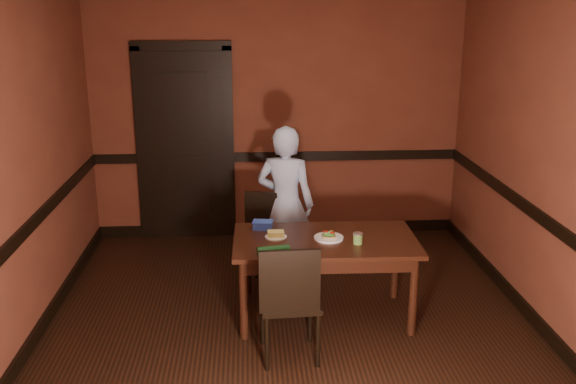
{
  "coord_description": "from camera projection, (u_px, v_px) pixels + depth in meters",
  "views": [
    {
      "loc": [
        -0.31,
        -4.64,
        2.53
      ],
      "look_at": [
        0.0,
        0.35,
        1.05
      ],
      "focal_mm": 40.0,
      "sensor_mm": 36.0,
      "label": 1
    }
  ],
  "objects": [
    {
      "name": "dado_back",
      "position": [
        277.0,
        157.0,
        7.07
      ],
      "size": [
        4.0,
        0.03,
        0.1
      ],
      "primitive_type": "cube",
      "color": "black",
      "rests_on": "ground"
    },
    {
      "name": "dado_left",
      "position": [
        27.0,
        229.0,
        4.81
      ],
      "size": [
        0.03,
        4.5,
        0.1
      ],
      "primitive_type": "cube",
      "color": "black",
      "rests_on": "ground"
    },
    {
      "name": "sauce_jar",
      "position": [
        358.0,
        238.0,
        5.07
      ],
      "size": [
        0.08,
        0.08,
        0.09
      ],
      "rotation": [
        0.0,
        0.0,
        -0.07
      ],
      "color": "#62903D",
      "rests_on": "dining_table"
    },
    {
      "name": "wall_left",
      "position": [
        18.0,
        171.0,
        4.68
      ],
      "size": [
        0.02,
        4.5,
        2.7
      ],
      "primitive_type": "cube",
      "color": "brown",
      "rests_on": "ground"
    },
    {
      "name": "wall_back",
      "position": [
        277.0,
        116.0,
        6.95
      ],
      "size": [
        4.0,
        0.02,
        2.7
      ],
      "primitive_type": "cube",
      "color": "brown",
      "rests_on": "ground"
    },
    {
      "name": "door",
      "position": [
        185.0,
        141.0,
        6.93
      ],
      "size": [
        1.05,
        0.07,
        2.2
      ],
      "color": "black",
      "rests_on": "ground"
    },
    {
      "name": "food_tub",
      "position": [
        263.0,
        225.0,
        5.4
      ],
      "size": [
        0.18,
        0.14,
        0.07
      ],
      "rotation": [
        0.0,
        0.0,
        -0.16
      ],
      "color": "blue",
      "rests_on": "dining_table"
    },
    {
      "name": "floor",
      "position": [
        291.0,
        329.0,
        5.18
      ],
      "size": [
        4.0,
        4.5,
        0.01
      ],
      "primitive_type": "cube",
      "color": "black",
      "rests_on": "ground"
    },
    {
      "name": "dining_table",
      "position": [
        325.0,
        278.0,
        5.29
      ],
      "size": [
        1.5,
        0.86,
        0.7
      ],
      "primitive_type": "cube",
      "rotation": [
        0.0,
        0.0,
        -0.02
      ],
      "color": "black",
      "rests_on": "floor"
    },
    {
      "name": "cheese_saucer",
      "position": [
        276.0,
        235.0,
        5.21
      ],
      "size": [
        0.18,
        0.18,
        0.06
      ],
      "rotation": [
        0.0,
        0.0,
        -0.0
      ],
      "color": "white",
      "rests_on": "dining_table"
    },
    {
      "name": "chair_near",
      "position": [
        289.0,
        299.0,
        4.67
      ],
      "size": [
        0.45,
        0.45,
        0.92
      ],
      "primitive_type": null,
      "rotation": [
        0.0,
        0.0,
        3.2
      ],
      "color": "black",
      "rests_on": "floor"
    },
    {
      "name": "wall_right",
      "position": [
        551.0,
        163.0,
        4.92
      ],
      "size": [
        0.02,
        4.5,
        2.7
      ],
      "primitive_type": "cube",
      "color": "brown",
      "rests_on": "ground"
    },
    {
      "name": "baseboard_back",
      "position": [
        278.0,
        228.0,
        7.3
      ],
      "size": [
        4.0,
        0.03,
        0.12
      ],
      "primitive_type": "cube",
      "color": "black",
      "rests_on": "ground"
    },
    {
      "name": "baseboard_right",
      "position": [
        531.0,
        315.0,
        5.29
      ],
      "size": [
        0.03,
        4.5,
        0.12
      ],
      "primitive_type": "cube",
      "color": "black",
      "rests_on": "ground"
    },
    {
      "name": "wrapped_veg",
      "position": [
        273.0,
        250.0,
        4.86
      ],
      "size": [
        0.26,
        0.11,
        0.07
      ],
      "primitive_type": "cylinder",
      "rotation": [
        0.0,
        1.57,
        0.16
      ],
      "color": "#114817",
      "rests_on": "dining_table"
    },
    {
      "name": "baseboard_left",
      "position": [
        40.0,
        329.0,
        5.05
      ],
      "size": [
        0.03,
        4.5,
        0.12
      ],
      "primitive_type": "cube",
      "color": "black",
      "rests_on": "ground"
    },
    {
      "name": "dado_right",
      "position": [
        542.0,
        218.0,
        5.05
      ],
      "size": [
        0.03,
        4.5,
        0.1
      ],
      "primitive_type": "cube",
      "color": "black",
      "rests_on": "ground"
    },
    {
      "name": "chair_far",
      "position": [
        271.0,
        243.0,
        5.85
      ],
      "size": [
        0.47,
        0.47,
        0.86
      ],
      "primitive_type": null,
      "rotation": [
        0.0,
        0.0,
        -0.2
      ],
      "color": "black",
      "rests_on": "floor"
    },
    {
      "name": "person",
      "position": [
        285.0,
        204.0,
        5.94
      ],
      "size": [
        0.62,
        0.5,
        1.48
      ],
      "primitive_type": "imported",
      "rotation": [
        0.0,
        0.0,
        2.84
      ],
      "color": "#A4B7DA",
      "rests_on": "floor"
    },
    {
      "name": "sandwich_plate",
      "position": [
        329.0,
        237.0,
        5.19
      ],
      "size": [
        0.24,
        0.24,
        0.06
      ],
      "rotation": [
        0.0,
        0.0,
        -0.22
      ],
      "color": "white",
      "rests_on": "dining_table"
    },
    {
      "name": "wall_front",
      "position": [
        327.0,
        301.0,
        2.65
      ],
      "size": [
        4.0,
        0.02,
        2.7
      ],
      "primitive_type": "cube",
      "color": "brown",
      "rests_on": "ground"
    }
  ]
}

